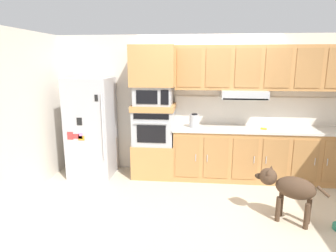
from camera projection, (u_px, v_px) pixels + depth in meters
ground_plane at (206, 195)px, 4.57m from camera, size 9.60×9.60×0.00m
back_kitchen_wall at (206, 105)px, 5.37m from camera, size 6.20×0.12×2.50m
side_panel_left at (28, 113)px, 4.58m from camera, size 0.12×7.10×2.50m
refrigerator at (92, 127)px, 5.24m from camera, size 0.76×0.73×1.76m
oven_base_cabinet at (154, 159)px, 5.32m from camera, size 0.74×0.62×0.60m
built_in_oven at (154, 127)px, 5.19m from camera, size 0.70×0.62×0.60m
appliance_mid_shelf at (154, 107)px, 5.12m from camera, size 0.74×0.62×0.10m
microwave at (154, 95)px, 5.07m from camera, size 0.64×0.54×0.32m
appliance_upper_cabinet at (153, 66)px, 4.96m from camera, size 0.74×0.62×0.68m
lower_cabinet_run at (256, 155)px, 5.11m from camera, size 2.87×0.63×0.88m
countertop_slab at (258, 129)px, 5.01m from camera, size 2.91×0.64×0.04m
backsplash_panel at (256, 111)px, 5.23m from camera, size 2.91×0.02×0.50m
upper_cabinet_with_hood at (260, 70)px, 4.91m from camera, size 2.87×0.48×0.88m
screwdriver at (264, 129)px, 4.91m from camera, size 0.15×0.16×0.03m
electric_kettle at (194, 121)px, 5.04m from camera, size 0.17×0.17×0.24m
dog at (289, 187)px, 3.74m from camera, size 0.84×0.51×0.69m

